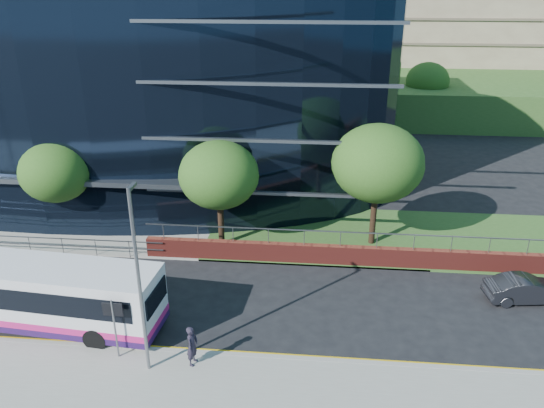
# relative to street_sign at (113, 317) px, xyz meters

# --- Properties ---
(ground) EXTENTS (200.00, 200.00, 0.00)m
(ground) POSITION_rel_street_sign_xyz_m (-4.50, 1.59, -2.15)
(ground) COLOR black
(ground) RESTS_ON ground
(kerb) EXTENTS (80.00, 0.25, 0.16)m
(kerb) POSITION_rel_street_sign_xyz_m (-4.50, 0.59, -2.07)
(kerb) COLOR gray
(kerb) RESTS_ON ground
(yellow_line_outer) EXTENTS (80.00, 0.08, 0.01)m
(yellow_line_outer) POSITION_rel_street_sign_xyz_m (-4.50, 0.79, -2.14)
(yellow_line_outer) COLOR gold
(yellow_line_outer) RESTS_ON ground
(yellow_line_inner) EXTENTS (80.00, 0.08, 0.01)m
(yellow_line_inner) POSITION_rel_street_sign_xyz_m (-4.50, 0.94, -2.14)
(yellow_line_inner) COLOR gold
(yellow_line_inner) RESTS_ON ground
(far_forecourt) EXTENTS (50.00, 8.00, 0.10)m
(far_forecourt) POSITION_rel_street_sign_xyz_m (-10.50, 12.59, -2.10)
(far_forecourt) COLOR gray
(far_forecourt) RESTS_ON ground
(grass_verge) EXTENTS (36.00, 8.00, 0.12)m
(grass_verge) POSITION_rel_street_sign_xyz_m (19.50, 12.59, -2.09)
(grass_verge) COLOR #2D511E
(grass_verge) RESTS_ON ground
(glass_office) EXTENTS (44.00, 23.10, 16.00)m
(glass_office) POSITION_rel_street_sign_xyz_m (-8.50, 22.44, 5.85)
(glass_office) COLOR black
(glass_office) RESTS_ON ground
(retaining_wall) EXTENTS (34.00, 0.40, 2.11)m
(retaining_wall) POSITION_rel_street_sign_xyz_m (15.50, 8.89, -1.54)
(retaining_wall) COLOR maroon
(retaining_wall) RESTS_ON ground
(apartment_block) EXTENTS (60.00, 42.00, 30.00)m
(apartment_block) POSITION_rel_street_sign_xyz_m (27.50, 58.80, 8.96)
(apartment_block) COLOR #2D511E
(apartment_block) RESTS_ON ground
(street_sign) EXTENTS (0.85, 0.09, 2.80)m
(street_sign) POSITION_rel_street_sign_xyz_m (0.00, 0.00, 0.00)
(street_sign) COLOR slate
(street_sign) RESTS_ON pavement_near
(tree_far_b) EXTENTS (4.29, 4.29, 6.05)m
(tree_far_b) POSITION_rel_street_sign_xyz_m (-7.50, 11.09, 2.06)
(tree_far_b) COLOR black
(tree_far_b) RESTS_ON ground
(tree_far_c) EXTENTS (4.62, 4.62, 6.51)m
(tree_far_c) POSITION_rel_street_sign_xyz_m (2.50, 10.59, 2.39)
(tree_far_c) COLOR black
(tree_far_c) RESTS_ON ground
(tree_far_d) EXTENTS (5.28, 5.28, 7.44)m
(tree_far_d) POSITION_rel_street_sign_xyz_m (11.50, 11.59, 3.04)
(tree_far_d) COLOR black
(tree_far_d) RESTS_ON ground
(tree_dist_e) EXTENTS (4.62, 4.62, 6.51)m
(tree_dist_e) POSITION_rel_street_sign_xyz_m (19.50, 41.59, 2.39)
(tree_dist_e) COLOR black
(tree_dist_e) RESTS_ON ground
(streetlight_east) EXTENTS (0.15, 0.77, 8.00)m
(streetlight_east) POSITION_rel_street_sign_xyz_m (1.50, -0.59, 2.29)
(streetlight_east) COLOR slate
(streetlight_east) RESTS_ON pavement_near
(city_bus) EXTENTS (11.89, 3.66, 3.17)m
(city_bus) POSITION_rel_street_sign_xyz_m (-4.38, 2.01, -0.47)
(city_bus) COLOR silver
(city_bus) RESTS_ON ground
(parked_car) EXTENTS (4.14, 1.91, 1.32)m
(parked_car) POSITION_rel_street_sign_xyz_m (18.68, 6.18, -1.49)
(parked_car) COLOR black
(parked_car) RESTS_ON ground
(pedestrian) EXTENTS (0.54, 0.72, 1.79)m
(pedestrian) POSITION_rel_street_sign_xyz_m (3.26, -0.15, -1.10)
(pedestrian) COLOR black
(pedestrian) RESTS_ON pavement_near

